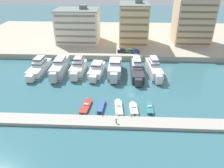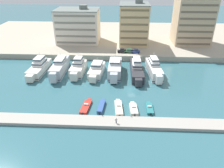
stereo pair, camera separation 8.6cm
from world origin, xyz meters
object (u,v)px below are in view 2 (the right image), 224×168
Objects in this scene: yacht_ivory_center_left at (97,70)px; yacht_white_mid_right at (154,68)px; yacht_silver_left at (60,67)px; pedestrian_near_edge at (116,120)px; motorboat_cream_mid_left at (119,108)px; car_green_left at (129,51)px; car_black_far_left at (122,50)px; motorboat_cream_center_left at (134,109)px; yacht_silver_center at (115,69)px; motorboat_red_far_left at (86,106)px; motorboat_blue_left at (101,106)px; yacht_ivory_far_left at (39,67)px; yacht_charcoal_center_right at (137,69)px; motorboat_teal_center at (149,108)px; car_blue_mid_left at (135,51)px; yacht_ivory_mid_left at (78,68)px.

yacht_ivory_center_left is 22.72m from yacht_white_mid_right.
yacht_silver_left is 40.22m from pedestrian_near_edge.
motorboat_cream_mid_left is 43.89m from car_green_left.
pedestrian_near_edge is (-0.47, -7.60, 1.30)m from motorboat_cream_mid_left.
motorboat_cream_center_left is at bearing -84.86° from car_black_far_left.
yacht_silver_center is (7.25, 0.60, 0.57)m from yacht_ivory_center_left.
motorboat_blue_left is at bearing 1.14° from motorboat_red_far_left.
yacht_ivory_center_left is 23.48m from car_green_left.
motorboat_cream_center_left is 1.65× the size of car_black_far_left.
motorboat_red_far_left is (22.80, -24.52, -1.73)m from yacht_ivory_far_left.
motorboat_red_far_left is 45.31m from car_green_left.
car_green_left is (5.79, 18.87, 0.95)m from yacht_silver_center.
yacht_ivory_far_left is 39.22m from yacht_charcoal_center_right.
motorboat_cream_center_left is 1.03× the size of motorboat_teal_center.
yacht_ivory_far_left reaches higher than yacht_ivory_center_left.
car_green_left reaches higher than motorboat_cream_mid_left.
yacht_white_mid_right is at bearing 70.94° from motorboat_cream_center_left.
yacht_white_mid_right reaches higher than car_blue_mid_left.
motorboat_cream_mid_left is (-6.54, -25.02, -1.65)m from yacht_charcoal_center_right.
yacht_ivory_center_left is 2.37× the size of motorboat_cream_center_left.
yacht_silver_left is 38.18m from motorboat_cream_center_left.
yacht_white_mid_right is 2.18× the size of motorboat_cream_mid_left.
car_black_far_left is 6.38m from car_blue_mid_left.
yacht_ivory_far_left reaches higher than yacht_silver_left.
yacht_silver_left reaches higher than pedestrian_near_edge.
yacht_ivory_mid_left is at bearing 124.02° from motorboat_cream_mid_left.
car_blue_mid_left is (0.30, 18.31, 1.15)m from yacht_charcoal_center_right.
yacht_silver_left is at bearing 179.67° from yacht_silver_center.
yacht_silver_left reaches higher than motorboat_blue_left.
yacht_ivory_center_left is at bearing 119.28° from motorboat_cream_center_left.
yacht_ivory_center_left is at bearing -176.94° from yacht_charcoal_center_right.
yacht_silver_left is at bearing 179.23° from yacht_ivory_mid_left.
yacht_charcoal_center_right reaches higher than motorboat_cream_center_left.
motorboat_cream_center_left is at bearing -93.16° from car_blue_mid_left.
yacht_silver_center reaches higher than motorboat_cream_center_left.
yacht_ivory_far_left is at bearing -155.18° from car_blue_mid_left.
yacht_charcoal_center_right is 5.23× the size of car_blue_mid_left.
car_blue_mid_left is at bearing 49.88° from yacht_ivory_center_left.
car_blue_mid_left is at bearing 68.66° from motorboat_red_far_left.
yacht_ivory_far_left is 43.56m from car_blue_mid_left.
pedestrian_near_edge is at bearing -45.39° from yacht_ivory_far_left.
yacht_charcoal_center_right is at bearing 0.54° from yacht_ivory_mid_left.
yacht_charcoal_center_right is 2.58× the size of motorboat_red_far_left.
yacht_charcoal_center_right is (23.28, 0.22, -0.12)m from yacht_ivory_mid_left.
yacht_ivory_center_left is 32.98m from pedestrian_near_edge.
motorboat_red_far_left is at bearing -107.92° from yacht_silver_center.
yacht_silver_left is 1.03× the size of yacht_white_mid_right.
motorboat_cream_mid_left reaches higher than motorboat_teal_center.
motorboat_cream_center_left is at bearing 56.02° from pedestrian_near_edge.
yacht_ivory_far_left is at bearing 132.91° from motorboat_red_far_left.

